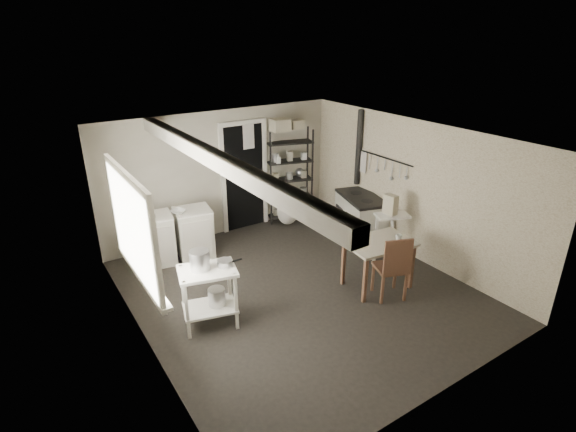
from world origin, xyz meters
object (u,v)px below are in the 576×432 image
prep_table (209,298)px  work_table (377,264)px  stockpot (200,261)px  stove (360,217)px  shelf_rack (290,175)px  flour_sack (288,213)px  chair (390,266)px  base_cabinets (175,234)px

prep_table → work_table: 2.53m
stockpot → stove: 3.54m
shelf_rack → prep_table: bearing=-123.3°
stove → flour_sack: stove is taller
stockpot → chair: (2.50, -0.85, -0.45)m
prep_table → base_cabinets: bearing=82.0°
prep_table → stockpot: stockpot is taller
chair → base_cabinets: bearing=149.1°
stockpot → base_cabinets: 2.02m
prep_table → work_table: bearing=-11.4°
stove → shelf_rack: bearing=127.0°
prep_table → shelf_rack: 3.68m
stove → work_table: 1.61m
stockpot → flour_sack: (2.70, 2.10, -0.70)m
flour_sack → stockpot: bearing=-142.1°
stockpot → shelf_rack: (2.85, 2.28, 0.01)m
base_cabinets → chair: bearing=-43.1°
stove → flour_sack: (-0.72, 1.30, -0.20)m
prep_table → flour_sack: (2.64, 2.16, -0.16)m
flour_sack → prep_table: bearing=-140.7°
chair → stockpot: bearing=-177.5°
stockpot → stove: size_ratio=0.25×
prep_table → shelf_rack: bearing=39.9°
work_table → chair: (-0.04, -0.30, 0.10)m
work_table → flour_sack: size_ratio=1.83×
base_cabinets → shelf_rack: shelf_rack is taller
prep_table → work_table: prep_table is taller
base_cabinets → shelf_rack: 2.58m
stove → chair: 1.89m
shelf_rack → flour_sack: shelf_rack is taller
flour_sack → chair: bearing=-93.8°
shelf_rack → work_table: 2.91m
stove → stockpot: bearing=-150.8°
stockpot → shelf_rack: 3.65m
flour_sack → shelf_rack: bearing=49.0°
stove → work_table: stove is taller
stove → chair: (-0.91, -1.65, 0.05)m
work_table → flour_sack: (0.15, 2.66, -0.14)m
prep_table → stockpot: 0.55m
work_table → chair: bearing=-98.2°
base_cabinets → flour_sack: bearing=13.2°
prep_table → base_cabinets: size_ratio=0.64×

